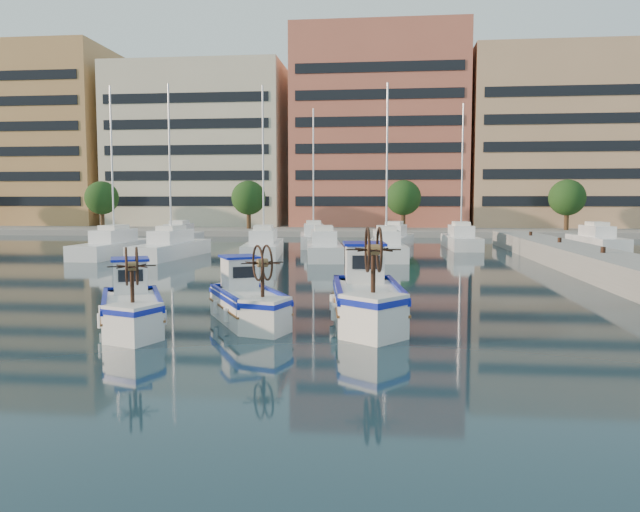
% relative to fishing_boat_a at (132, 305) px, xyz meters
% --- Properties ---
extents(ground, '(300.00, 300.00, 0.00)m').
position_rel_fishing_boat_a_xyz_m(ground, '(5.25, 0.81, -0.70)').
color(ground, '#17303D').
rests_on(ground, ground).
extents(waterfront, '(180.00, 40.00, 25.60)m').
position_rel_fishing_boat_a_xyz_m(waterfront, '(14.48, 65.85, 10.40)').
color(waterfront, gray).
rests_on(waterfront, ground).
extents(yacht_marina, '(37.73, 21.26, 11.50)m').
position_rel_fishing_boat_a_xyz_m(yacht_marina, '(2.63, 28.67, -0.18)').
color(yacht_marina, white).
rests_on(yacht_marina, ground).
extents(fishing_boat_a, '(3.12, 4.23, 2.55)m').
position_rel_fishing_boat_a_xyz_m(fishing_boat_a, '(0.00, 0.00, 0.00)').
color(fishing_boat_a, white).
rests_on(fishing_boat_a, ground).
extents(fishing_boat_b, '(3.27, 4.19, 2.53)m').
position_rel_fishing_boat_a_xyz_m(fishing_boat_b, '(3.19, 1.33, -0.00)').
color(fishing_boat_b, white).
rests_on(fishing_boat_b, ground).
extents(fishing_boat_c, '(2.53, 5.03, 3.07)m').
position_rel_fishing_boat_a_xyz_m(fishing_boat_c, '(6.92, 1.63, 0.14)').
color(fishing_boat_c, white).
rests_on(fishing_boat_c, ground).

